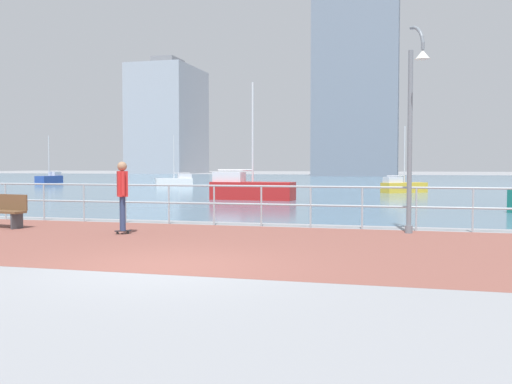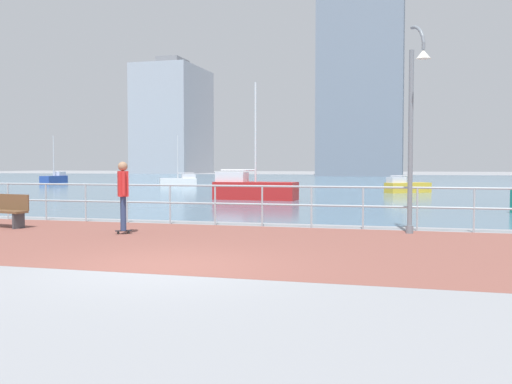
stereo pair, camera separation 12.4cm
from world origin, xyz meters
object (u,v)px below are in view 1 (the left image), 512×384
at_px(lamppost, 414,119).
at_px(sailboat_gray, 250,189).
at_px(sailboat_yellow, 175,181).
at_px(skateboarder, 122,190).
at_px(park_bench, 2,210).
at_px(sailboat_white, 403,186).
at_px(sailboat_blue, 50,179).

bearing_deg(lamppost, sailboat_gray, 121.18).
height_order(lamppost, sailboat_gray, sailboat_gray).
xyz_separation_m(sailboat_yellow, sailboat_gray, (10.97, -16.68, 0.15)).
relative_size(skateboarder, sailboat_gray, 0.31).
xyz_separation_m(skateboarder, park_bench, (-3.95, 0.52, -0.62)).
xyz_separation_m(lamppost, sailboat_yellow, (-18.70, 29.44, -2.47)).
xyz_separation_m(lamppost, skateboarder, (-7.02, -1.86, -1.77)).
bearing_deg(sailboat_yellow, lamppost, -57.58).
bearing_deg(sailboat_yellow, park_bench, -75.92).
height_order(sailboat_yellow, sailboat_gray, sailboat_gray).
distance_m(lamppost, sailboat_white, 22.32).
distance_m(sailboat_yellow, sailboat_blue, 15.27).
distance_m(lamppost, sailboat_blue, 47.41).
distance_m(sailboat_gray, sailboat_white, 11.95).
bearing_deg(sailboat_gray, sailboat_blue, 140.99).
xyz_separation_m(skateboarder, sailboat_yellow, (-11.67, 31.29, -0.70)).
bearing_deg(sailboat_gray, park_bench, -102.98).
height_order(skateboarder, park_bench, skateboarder).
bearing_deg(sailboat_blue, sailboat_gray, -39.01).
relative_size(sailboat_blue, sailboat_gray, 0.79).
distance_m(lamppost, sailboat_yellow, 34.96).
distance_m(skateboarder, sailboat_yellow, 33.41).
bearing_deg(sailboat_yellow, sailboat_blue, 164.35).
distance_m(sailboat_yellow, sailboat_gray, 19.96).
bearing_deg(park_bench, sailboat_gray, 77.02).
bearing_deg(sailboat_blue, park_bench, -57.28).
bearing_deg(sailboat_yellow, sailboat_gray, -56.66).
distance_m(lamppost, park_bench, 11.31).
xyz_separation_m(park_bench, sailboat_yellow, (-7.72, 30.78, -0.08)).
distance_m(park_bench, sailboat_gray, 14.47).
xyz_separation_m(lamppost, sailboat_gray, (-7.72, 12.76, -2.32)).
bearing_deg(park_bench, sailboat_white, 65.71).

